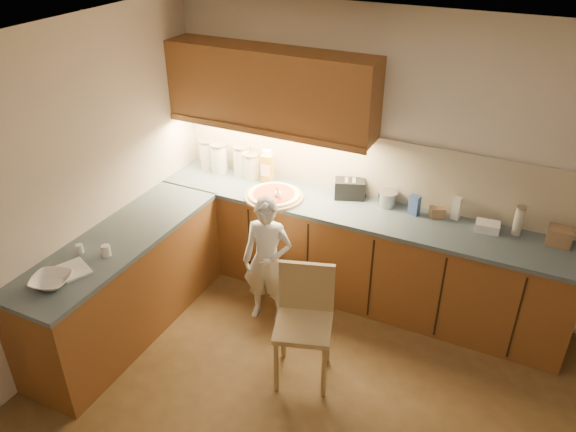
# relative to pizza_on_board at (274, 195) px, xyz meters

# --- Properties ---
(room) EXTENTS (4.54, 4.50, 2.62)m
(room) POSITION_rel_pizza_on_board_xyz_m (1.12, -1.57, 0.73)
(room) COLOR brown
(room) RESTS_ON ground
(l_counter) EXTENTS (3.77, 2.62, 0.92)m
(l_counter) POSITION_rel_pizza_on_board_xyz_m (0.20, -0.32, -0.48)
(l_counter) COLOR brown
(l_counter) RESTS_ON ground
(backsplash) EXTENTS (3.75, 0.02, 0.58)m
(backsplash) POSITION_rel_pizza_on_board_xyz_m (0.74, 0.42, 0.27)
(backsplash) COLOR #BEB093
(backsplash) RESTS_ON l_counter
(upper_cabinets) EXTENTS (1.95, 0.36, 0.73)m
(upper_cabinets) POSITION_rel_pizza_on_board_xyz_m (-0.16, 0.26, 0.90)
(upper_cabinets) COLOR brown
(upper_cabinets) RESTS_ON ground
(pizza_on_board) EXTENTS (0.54, 0.54, 0.22)m
(pizza_on_board) POSITION_rel_pizza_on_board_xyz_m (0.00, 0.00, 0.00)
(pizza_on_board) COLOR tan
(pizza_on_board) RESTS_ON l_counter
(child) EXTENTS (0.48, 0.36, 1.20)m
(child) POSITION_rel_pizza_on_board_xyz_m (0.20, -0.52, -0.35)
(child) COLOR silver
(child) RESTS_ON ground
(wooden_chair) EXTENTS (0.53, 0.53, 0.95)m
(wooden_chair) POSITION_rel_pizza_on_board_xyz_m (0.75, -0.97, -0.39)
(wooden_chair) COLOR tan
(wooden_chair) RESTS_ON ground
(mixing_bowl) EXTENTS (0.35, 0.35, 0.07)m
(mixing_bowl) POSITION_rel_pizza_on_board_xyz_m (-0.83, -1.86, 0.01)
(mixing_bowl) COLOR white
(mixing_bowl) RESTS_ON l_counter
(canister_a) EXTENTS (0.15, 0.15, 0.30)m
(canister_a) POSITION_rel_pizza_on_board_xyz_m (-0.89, 0.27, 0.13)
(canister_a) COLOR silver
(canister_a) RESTS_ON l_counter
(canister_b) EXTENTS (0.17, 0.17, 0.30)m
(canister_b) POSITION_rel_pizza_on_board_xyz_m (-0.74, 0.26, 0.13)
(canister_b) COLOR white
(canister_b) RESTS_ON l_counter
(canister_c) EXTENTS (0.17, 0.17, 0.31)m
(canister_c) POSITION_rel_pizza_on_board_xyz_m (-0.50, 0.28, 0.13)
(canister_c) COLOR silver
(canister_c) RESTS_ON l_counter
(canister_d) EXTENTS (0.16, 0.16, 0.26)m
(canister_d) POSITION_rel_pizza_on_board_xyz_m (-0.38, 0.27, 0.10)
(canister_d) COLOR white
(canister_d) RESTS_ON l_counter
(oil_jug) EXTENTS (0.12, 0.10, 0.33)m
(oil_jug) POSITION_rel_pizza_on_board_xyz_m (-0.20, 0.25, 0.13)
(oil_jug) COLOR gold
(oil_jug) RESTS_ON l_counter
(toaster) EXTENTS (0.31, 0.24, 0.18)m
(toaster) POSITION_rel_pizza_on_board_xyz_m (0.62, 0.31, 0.06)
(toaster) COLOR black
(toaster) RESTS_ON l_counter
(steel_pot) EXTENTS (0.18, 0.18, 0.14)m
(steel_pot) POSITION_rel_pizza_on_board_xyz_m (0.97, 0.31, 0.04)
(steel_pot) COLOR #A7A7AB
(steel_pot) RESTS_ON l_counter
(blue_box) EXTENTS (0.10, 0.08, 0.18)m
(blue_box) POSITION_rel_pizza_on_board_xyz_m (1.22, 0.26, 0.06)
(blue_box) COLOR #3555A1
(blue_box) RESTS_ON l_counter
(card_box_a) EXTENTS (0.15, 0.13, 0.09)m
(card_box_a) POSITION_rel_pizza_on_board_xyz_m (1.42, 0.30, 0.02)
(card_box_a) COLOR #A27D57
(card_box_a) RESTS_ON l_counter
(white_bottle) EXTENTS (0.07, 0.07, 0.20)m
(white_bottle) POSITION_rel_pizza_on_board_xyz_m (1.56, 0.35, 0.07)
(white_bottle) COLOR silver
(white_bottle) RESTS_ON l_counter
(flat_pack) EXTENTS (0.20, 0.15, 0.08)m
(flat_pack) POSITION_rel_pizza_on_board_xyz_m (1.84, 0.25, 0.01)
(flat_pack) COLOR white
(flat_pack) RESTS_ON l_counter
(tall_jar) EXTENTS (0.08, 0.08, 0.25)m
(tall_jar) POSITION_rel_pizza_on_board_xyz_m (2.06, 0.30, 0.10)
(tall_jar) COLOR beige
(tall_jar) RESTS_ON l_counter
(card_box_b) EXTENTS (0.19, 0.15, 0.14)m
(card_box_b) POSITION_rel_pizza_on_board_xyz_m (2.38, 0.29, 0.05)
(card_box_b) COLOR #967451
(card_box_b) RESTS_ON l_counter
(dough_cloth) EXTENTS (0.31, 0.28, 0.02)m
(dough_cloth) POSITION_rel_pizza_on_board_xyz_m (-0.82, -1.66, -0.02)
(dough_cloth) COLOR white
(dough_cloth) RESTS_ON l_counter
(spice_jar_a) EXTENTS (0.06, 0.06, 0.07)m
(spice_jar_a) POSITION_rel_pizza_on_board_xyz_m (-0.94, -1.46, 0.01)
(spice_jar_a) COLOR white
(spice_jar_a) RESTS_ON l_counter
(spice_jar_b) EXTENTS (0.07, 0.07, 0.09)m
(spice_jar_b) POSITION_rel_pizza_on_board_xyz_m (-0.73, -1.40, 0.02)
(spice_jar_b) COLOR white
(spice_jar_b) RESTS_ON l_counter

